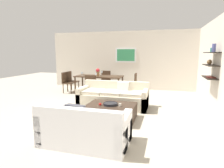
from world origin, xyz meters
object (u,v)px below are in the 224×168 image
object	(u,v)px
loveseat_white	(85,129)
dining_chair_right_far	(133,82)
decorative_bowl	(110,104)
dining_chair_head	(105,79)
candle_jar	(120,105)
coffee_table	(111,112)
centerpiece_vase	(98,72)
dining_chair_left_near	(67,81)
apple_on_coffee_table	(100,104)
dining_chair_left_far	(71,80)
sofa_beige	(113,98)
wine_glass_head	(102,72)
dining_chair_foot	(92,85)
wine_glass_foot	(96,74)
dining_table	(99,78)
wine_glass_left_near	(82,73)

from	to	relation	value
loveseat_white	dining_chair_right_far	bearing A→B (deg)	88.07
decorative_bowl	loveseat_white	bearing A→B (deg)	-93.99
loveseat_white	dining_chair_head	world-z (taller)	dining_chair_head
decorative_bowl	candle_jar	world-z (taller)	candle_jar
coffee_table	centerpiece_vase	distance (m)	3.26
decorative_bowl	dining_chair_left_near	world-z (taller)	dining_chair_left_near
decorative_bowl	apple_on_coffee_table	distance (m)	0.26
candle_jar	dining_chair_left_far	xyz separation A→B (m)	(-2.98, 3.13, 0.09)
sofa_beige	dining_chair_head	xyz separation A→B (m)	(-1.10, 2.56, 0.21)
dining_chair_left_far	wine_glass_head	distance (m)	1.45
coffee_table	dining_chair_right_far	size ratio (longest dim) A/B	1.39
dining_chair_foot	centerpiece_vase	xyz separation A→B (m)	(-0.04, 0.80, 0.41)
sofa_beige	coffee_table	distance (m)	1.18
dining_chair_left_near	dining_chair_head	bearing A→B (deg)	36.25
sofa_beige	decorative_bowl	world-z (taller)	sofa_beige
apple_on_coffee_table	wine_glass_foot	bearing A→B (deg)	112.51
dining_chair_right_far	wine_glass_head	distance (m)	1.45
sofa_beige	centerpiece_vase	xyz separation A→B (m)	(-1.14, 1.71, 0.63)
dining_chair_left_near	dining_chair_right_far	xyz separation A→B (m)	(2.78, 0.38, 0.00)
dining_chair_foot	dining_chair_head	distance (m)	1.66
dining_table	wine_glass_foot	distance (m)	0.41
decorative_bowl	dining_chair_left_near	xyz separation A→B (m)	(-2.72, 2.71, 0.09)
dining_chair_head	coffee_table	bearing A→B (deg)	-70.22
dining_chair_right_far	wine_glass_foot	xyz separation A→B (m)	(-1.39, -0.55, 0.36)
wine_glass_left_near	centerpiece_vase	world-z (taller)	centerpiece_vase
loveseat_white	coffee_table	xyz separation A→B (m)	(0.10, 1.38, -0.10)
coffee_table	dining_chair_left_near	xyz separation A→B (m)	(-2.73, 2.70, 0.31)
dining_chair_head	candle_jar	bearing A→B (deg)	-67.05
apple_on_coffee_table	dining_table	xyz separation A→B (m)	(-1.10, 3.01, 0.26)
coffee_table	dining_chair_left_near	bearing A→B (deg)	135.29
dining_chair_left_near	wine_glass_left_near	size ratio (longest dim) A/B	5.75
loveseat_white	candle_jar	xyz separation A→B (m)	(0.35, 1.33, 0.13)
dining_chair_head	dining_chair_foot	bearing A→B (deg)	-90.00
dining_chair_head	decorative_bowl	bearing A→B (deg)	-70.28
dining_chair_head	wine_glass_foot	world-z (taller)	wine_glass_foot
decorative_bowl	dining_chair_foot	size ratio (longest dim) A/B	0.42
coffee_table	dining_chair_left_far	size ratio (longest dim) A/B	1.39
wine_glass_foot	centerpiece_vase	world-z (taller)	centerpiece_vase
dining_chair_left_far	centerpiece_vase	distance (m)	1.43
sofa_beige	centerpiece_vase	size ratio (longest dim) A/B	6.81
dining_chair_head	sofa_beige	bearing A→B (deg)	-66.85
dining_chair_left_far	sofa_beige	bearing A→B (deg)	-37.76
dining_chair_foot	dining_chair_right_far	size ratio (longest dim) A/B	1.00
loveseat_white	dining_chair_right_far	xyz separation A→B (m)	(0.15, 4.46, 0.21)
dining_chair_left_far	dining_chair_right_far	size ratio (longest dim) A/B	1.00
dining_table	dining_chair_left_far	bearing A→B (deg)	172.22
dining_table	wine_glass_foot	size ratio (longest dim) A/B	11.73
coffee_table	wine_glass_left_near	distance (m)	3.52
wine_glass_head	centerpiece_vase	bearing A→B (deg)	-96.28
dining_chair_left_far	wine_glass_left_near	xyz separation A→B (m)	(0.67, -0.29, 0.35)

